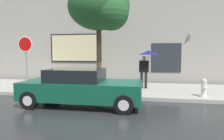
{
  "coord_description": "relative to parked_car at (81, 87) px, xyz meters",
  "views": [
    {
      "loc": [
        1.77,
        -6.74,
        1.96
      ],
      "look_at": [
        0.31,
        1.8,
        1.2
      ],
      "focal_mm": 30.01,
      "sensor_mm": 36.0,
      "label": 1
    }
  ],
  "objects": [
    {
      "name": "building_facade",
      "position": [
        0.56,
        5.53,
        2.79
      ],
      "size": [
        20.0,
        0.67,
        7.0
      ],
      "color": "#9E998E",
      "rests_on": "ground"
    },
    {
      "name": "pedestrian_with_umbrella",
      "position": [
        2.5,
        3.11,
        1.04
      ],
      "size": [
        1.05,
        1.05,
        1.97
      ],
      "color": "black",
      "rests_on": "sidewalk"
    },
    {
      "name": "street_tree",
      "position": [
        0.42,
        1.65,
        3.29
      ],
      "size": [
        2.81,
        2.38,
        4.97
      ],
      "color": "#4C3823",
      "rests_on": "sidewalk"
    },
    {
      "name": "fire_hydrant",
      "position": [
        4.84,
        1.58,
        -0.16
      ],
      "size": [
        0.3,
        0.44,
        0.77
      ],
      "color": "white",
      "rests_on": "sidewalk"
    },
    {
      "name": "parked_car",
      "position": [
        0.0,
        0.0,
        0.0
      ],
      "size": [
        4.46,
        1.85,
        1.39
      ],
      "color": "#0F4C38",
      "rests_on": "ground"
    },
    {
      "name": "sidewalk",
      "position": [
        0.58,
        3.03,
        -0.61
      ],
      "size": [
        20.0,
        4.0,
        0.15
      ],
      "primitive_type": "cube",
      "color": "#A3A099",
      "rests_on": "ground"
    },
    {
      "name": "stop_sign",
      "position": [
        -3.35,
        1.61,
        1.33
      ],
      "size": [
        0.76,
        0.1,
        2.65
      ],
      "color": "gray",
      "rests_on": "sidewalk"
    },
    {
      "name": "ground_plane",
      "position": [
        0.58,
        0.03,
        -0.69
      ],
      "size": [
        60.0,
        60.0,
        0.0
      ],
      "primitive_type": "plane",
      "color": "#282B2D"
    }
  ]
}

